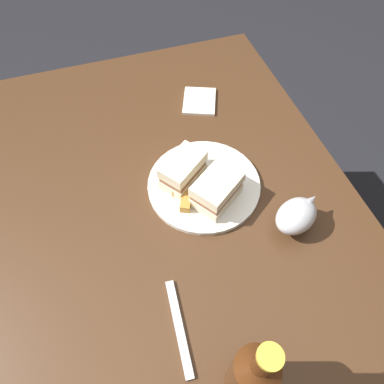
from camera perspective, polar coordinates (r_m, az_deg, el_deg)
ground_plane at (r=1.52m, az=-1.12°, el=-18.59°), size 6.00×6.00×0.00m
dining_table at (r=1.15m, az=-1.44°, el=-13.37°), size 1.23×0.83×0.78m
plate at (r=0.84m, az=1.93°, el=1.20°), size 0.27×0.27×0.01m
sandwich_half_left at (r=0.81m, az=-1.49°, el=3.48°), size 0.12×0.12×0.07m
sandwich_half_right at (r=0.78m, az=4.01°, el=0.36°), size 0.12×0.13×0.07m
potato_wedge_front at (r=0.82m, az=-3.25°, el=0.89°), size 0.05×0.02×0.02m
potato_wedge_middle at (r=0.79m, az=-0.94°, el=-1.37°), size 0.06×0.04×0.02m
potato_wedge_back at (r=0.80m, az=-0.46°, el=-0.68°), size 0.02×0.04×0.02m
gravy_boat at (r=0.78m, az=16.55°, el=-3.68°), size 0.11×0.12×0.07m
cider_bottle at (r=0.60m, az=9.62°, el=-27.13°), size 0.07×0.07×0.26m
napkin at (r=1.04m, az=1.21°, el=14.51°), size 0.14×0.12×0.01m
fork at (r=0.70m, az=-2.12°, el=-21.02°), size 0.18×0.03×0.01m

